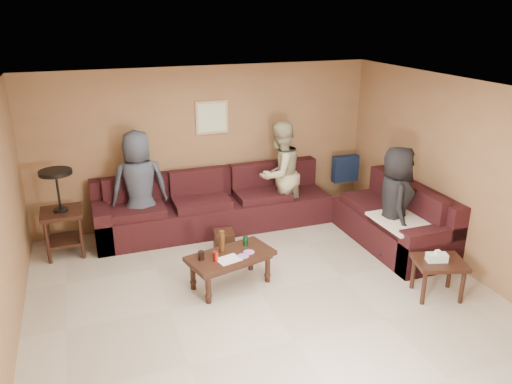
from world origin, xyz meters
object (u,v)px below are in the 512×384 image
Objects in this scene: coffee_table at (230,259)px; person_right at (395,202)px; sectional_sofa at (276,214)px; person_middle at (280,174)px; person_left at (140,187)px; waste_bin at (224,242)px; side_table_right at (439,265)px; end_table_left at (61,211)px.

coffee_table is 2.44m from person_right.
person_middle is at bearing 60.35° from sectional_sofa.
person_left reaches higher than sectional_sofa.
waste_bin is at bearing 139.32° from person_left.
person_middle is 1.90m from person_right.
side_table_right is 4.25m from person_left.
end_table_left is 1.82× the size of side_table_right.
coffee_table is 2.14m from person_middle.
waste_bin is at bearing 78.72° from coffee_table.
person_middle is at bearing 32.15° from waste_bin.
side_table_right is (4.25, -2.71, -0.24)m from end_table_left.
end_table_left is 0.75× the size of person_middle.
waste_bin is (2.14, -0.74, -0.49)m from end_table_left.
person_middle is (0.21, 0.38, 0.52)m from sectional_sofa.
coffee_table is 2.53m from side_table_right.
end_table_left is 1.13m from person_left.
end_table_left reaches higher than coffee_table.
end_table_left is at bearing 147.52° from side_table_right.
sectional_sofa is at bearing 20.34° from waste_bin.
side_table_right is 2.89m from person_middle.
person_right is (2.23, -0.84, 0.63)m from waste_bin.
coffee_table is 0.73× the size of person_right.
sectional_sofa is 2.09m from person_left.
waste_bin is at bearing -159.66° from sectional_sofa.
person_left is at bearing 165.41° from sectional_sofa.
person_middle is at bearing 50.51° from coffee_table.
coffee_table is 1.68× the size of side_table_right.
person_left is at bearing 138.02° from side_table_right.
coffee_table is at bearing 115.15° from person_left.
coffee_table reaches higher than side_table_right.
sectional_sofa is 2.76× the size of person_middle.
person_right is at bearing 99.18° from person_middle.
person_right is (3.25, -1.70, -0.05)m from person_left.
side_table_right is 0.41× the size of person_left.
sectional_sofa is 1.82m from person_right.
end_table_left is 4.64m from person_right.
person_middle reaches higher than end_table_left.
end_table_left reaches higher than sectional_sofa.
sectional_sofa reaches higher than coffee_table.
person_middle is (3.29, -0.01, 0.18)m from end_table_left.
coffee_table is at bearing 25.20° from person_middle.
end_table_left is 3.29m from person_middle.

